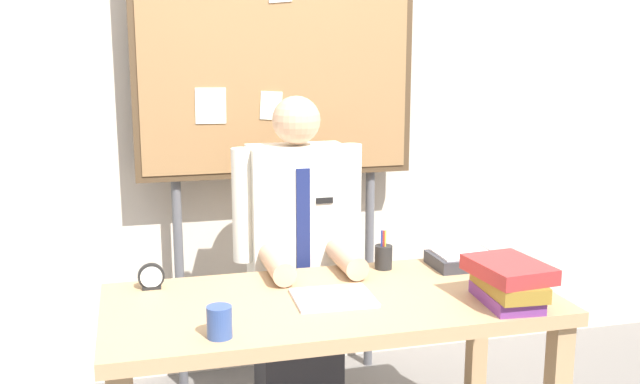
{
  "coord_description": "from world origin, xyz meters",
  "views": [
    {
      "loc": [
        -0.67,
        -2.36,
        1.63
      ],
      "look_at": [
        0.0,
        0.16,
        1.1
      ],
      "focal_mm": 40.84,
      "sensor_mm": 36.0,
      "label": 1
    }
  ],
  "objects_px": {
    "bulletin_board": "(276,46)",
    "paper_tray": "(463,259)",
    "desk": "(332,323)",
    "coffee_mug": "(219,322)",
    "book_stack": "(508,281)",
    "desk_clock": "(151,278)",
    "person": "(298,275)",
    "open_notebook": "(333,298)",
    "pen_holder": "(383,257)"
  },
  "relations": [
    {
      "from": "desk",
      "to": "desk_clock",
      "type": "distance_m",
      "value": 0.68
    },
    {
      "from": "bulletin_board",
      "to": "open_notebook",
      "type": "bearing_deg",
      "value": -89.94
    },
    {
      "from": "desk",
      "to": "coffee_mug",
      "type": "distance_m",
      "value": 0.52
    },
    {
      "from": "coffee_mug",
      "to": "desk",
      "type": "bearing_deg",
      "value": 30.65
    },
    {
      "from": "person",
      "to": "desk",
      "type": "bearing_deg",
      "value": -90.0
    },
    {
      "from": "open_notebook",
      "to": "coffee_mug",
      "type": "relative_size",
      "value": 2.77
    },
    {
      "from": "person",
      "to": "bulletin_board",
      "type": "relative_size",
      "value": 0.62
    },
    {
      "from": "desk",
      "to": "paper_tray",
      "type": "xyz_separation_m",
      "value": [
        0.61,
        0.22,
        0.12
      ]
    },
    {
      "from": "desk",
      "to": "open_notebook",
      "type": "relative_size",
      "value": 5.74
    },
    {
      "from": "pen_holder",
      "to": "paper_tray",
      "type": "bearing_deg",
      "value": -8.8
    },
    {
      "from": "desk_clock",
      "to": "coffee_mug",
      "type": "bearing_deg",
      "value": -70.08
    },
    {
      "from": "desk",
      "to": "paper_tray",
      "type": "relative_size",
      "value": 6.11
    },
    {
      "from": "book_stack",
      "to": "coffee_mug",
      "type": "bearing_deg",
      "value": -177.69
    },
    {
      "from": "open_notebook",
      "to": "paper_tray",
      "type": "distance_m",
      "value": 0.66
    },
    {
      "from": "book_stack",
      "to": "open_notebook",
      "type": "bearing_deg",
      "value": 161.22
    },
    {
      "from": "bulletin_board",
      "to": "book_stack",
      "type": "xyz_separation_m",
      "value": [
        0.57,
        -1.15,
        -0.79
      ]
    },
    {
      "from": "book_stack",
      "to": "desk_clock",
      "type": "relative_size",
      "value": 3.24
    },
    {
      "from": "bulletin_board",
      "to": "book_stack",
      "type": "distance_m",
      "value": 1.51
    },
    {
      "from": "person",
      "to": "bulletin_board",
      "type": "bearing_deg",
      "value": 90.05
    },
    {
      "from": "person",
      "to": "book_stack",
      "type": "bearing_deg",
      "value": -52.63
    },
    {
      "from": "open_notebook",
      "to": "coffee_mug",
      "type": "bearing_deg",
      "value": -151.4
    },
    {
      "from": "desk",
      "to": "book_stack",
      "type": "height_order",
      "value": "book_stack"
    },
    {
      "from": "bulletin_board",
      "to": "desk_clock",
      "type": "height_order",
      "value": "bulletin_board"
    },
    {
      "from": "desk_clock",
      "to": "pen_holder",
      "type": "height_order",
      "value": "pen_holder"
    },
    {
      "from": "open_notebook",
      "to": "pen_holder",
      "type": "height_order",
      "value": "pen_holder"
    },
    {
      "from": "coffee_mug",
      "to": "paper_tray",
      "type": "xyz_separation_m",
      "value": [
        1.04,
        0.48,
        -0.02
      ]
    },
    {
      "from": "desk_clock",
      "to": "paper_tray",
      "type": "xyz_separation_m",
      "value": [
        1.23,
        -0.04,
        -0.02
      ]
    },
    {
      "from": "desk_clock",
      "to": "paper_tray",
      "type": "height_order",
      "value": "desk_clock"
    },
    {
      "from": "book_stack",
      "to": "paper_tray",
      "type": "height_order",
      "value": "book_stack"
    },
    {
      "from": "desk",
      "to": "person",
      "type": "relative_size",
      "value": 1.12
    },
    {
      "from": "desk",
      "to": "person",
      "type": "height_order",
      "value": "person"
    },
    {
      "from": "open_notebook",
      "to": "person",
      "type": "bearing_deg",
      "value": 90.06
    },
    {
      "from": "bulletin_board",
      "to": "paper_tray",
      "type": "bearing_deg",
      "value": -49.37
    },
    {
      "from": "desk_clock",
      "to": "coffee_mug",
      "type": "relative_size",
      "value": 0.96
    },
    {
      "from": "desk",
      "to": "open_notebook",
      "type": "bearing_deg",
      "value": -88.21
    },
    {
      "from": "desk",
      "to": "bulletin_board",
      "type": "bearing_deg",
      "value": 90.02
    },
    {
      "from": "open_notebook",
      "to": "desk",
      "type": "bearing_deg",
      "value": 91.79
    },
    {
      "from": "desk",
      "to": "coffee_mug",
      "type": "xyz_separation_m",
      "value": [
        -0.43,
        -0.25,
        0.15
      ]
    },
    {
      "from": "bulletin_board",
      "to": "person",
      "type": "bearing_deg",
      "value": -89.95
    },
    {
      "from": "coffee_mug",
      "to": "bulletin_board",
      "type": "bearing_deg",
      "value": 70.25
    },
    {
      "from": "open_notebook",
      "to": "pen_holder",
      "type": "bearing_deg",
      "value": 45.17
    },
    {
      "from": "person",
      "to": "desk_clock",
      "type": "height_order",
      "value": "person"
    },
    {
      "from": "desk",
      "to": "pen_holder",
      "type": "xyz_separation_m",
      "value": [
        0.29,
        0.27,
        0.15
      ]
    },
    {
      "from": "book_stack",
      "to": "person",
      "type": "bearing_deg",
      "value": 127.37
    },
    {
      "from": "desk_clock",
      "to": "desk",
      "type": "bearing_deg",
      "value": -22.86
    },
    {
      "from": "paper_tray",
      "to": "pen_holder",
      "type": "bearing_deg",
      "value": 171.2
    },
    {
      "from": "person",
      "to": "pen_holder",
      "type": "distance_m",
      "value": 0.41
    },
    {
      "from": "open_notebook",
      "to": "desk_clock",
      "type": "height_order",
      "value": "desk_clock"
    },
    {
      "from": "bulletin_board",
      "to": "desk_clock",
      "type": "bearing_deg",
      "value": -132.1
    },
    {
      "from": "paper_tray",
      "to": "bulletin_board",
      "type": "bearing_deg",
      "value": 130.63
    }
  ]
}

